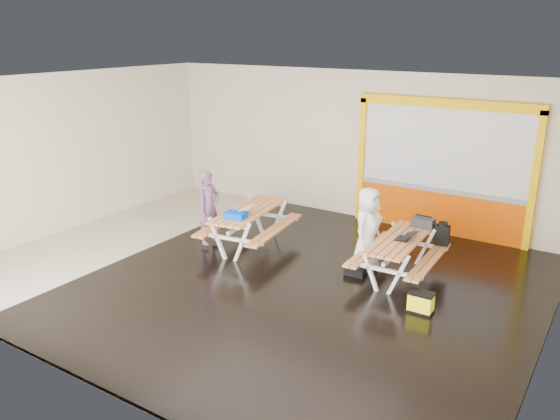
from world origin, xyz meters
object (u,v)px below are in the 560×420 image
Objects in this scene: toolbox at (423,223)px; dark_case at (355,271)px; laptop_right at (406,237)px; blue_pouch at (235,215)px; backpack at (442,234)px; picnic_table_left at (249,219)px; fluke_bag at (421,303)px; person_left at (209,207)px; picnic_table_right at (399,248)px; person_right at (368,229)px; laptop_left at (241,211)px.

toolbox is 1.61m from dark_case.
laptop_right is 1.04× the size of dark_case.
laptop_right is at bearing 14.44° from blue_pouch.
picnic_table_left is at bearing -163.61° from backpack.
dark_case is (-1.20, -1.18, -0.61)m from backpack.
blue_pouch is at bearing -168.73° from dark_case.
backpack is (0.37, 0.03, -0.16)m from toolbox.
toolbox is at bearing 109.47° from fluke_bag.
person_left reaches higher than blue_pouch.
blue_pouch reaches higher than dark_case.
picnic_table_right is (3.16, 0.24, -0.04)m from picnic_table_left.
laptop_right is (0.77, -0.06, 0.01)m from person_right.
dark_case is at bearing -125.91° from toolbox.
laptop_left is 1.22× the size of fluke_bag.
dark_case is (-0.69, -0.34, -0.49)m from picnic_table_right.
backpack is at bearing 16.39° from picnic_table_left.
laptop_right reaches higher than dark_case.
laptop_left is at bearing -174.71° from dark_case.
backpack reaches higher than picnic_table_left.
picnic_table_left is 3.83m from backpack.
person_right is 3.61× the size of backpack.
person_left reaches higher than toolbox.
toolbox is (3.26, 1.37, -0.02)m from laptop_left.
blue_pouch is at bearing 175.96° from fluke_bag.
toolbox reaches higher than picnic_table_right.
backpack is (0.40, 0.84, -0.11)m from laptop_right.
person_left is 3.50× the size of backpack.
laptop_left is 3.27m from laptop_right.
backpack is at bearing -55.22° from person_right.
fluke_bag is (1.50, -0.75, 0.10)m from dark_case.
person_right is 3.94× the size of blue_pouch.
blue_pouch is 1.00× the size of fluke_bag.
picnic_table_right is 0.99m from backpack.
laptop_left is 1.12× the size of backpack.
dark_case is 0.90× the size of fluke_bag.
picnic_table_left reaches higher than picnic_table_right.
person_right is 3.96× the size of fluke_bag.
toolbox is (3.30, 1.04, 0.24)m from picnic_table_left.
person_right reaches higher than laptop_right.
dark_case is (2.38, 0.48, -0.79)m from blue_pouch.
laptop_right reaches higher than picnic_table_left.
person_right is at bearing 14.49° from laptop_left.
laptop_left is at bearing -169.67° from picnic_table_right.
person_left is 4.76m from fluke_bag.
laptop_right is 0.94× the size of blue_pouch.
person_left reaches higher than laptop_left.
laptop_left is at bearing 98.96° from blue_pouch.
picnic_table_right is 1.28× the size of person_right.
toolbox is 0.40m from backpack.
laptop_right is at bearing -93.46° from person_right.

